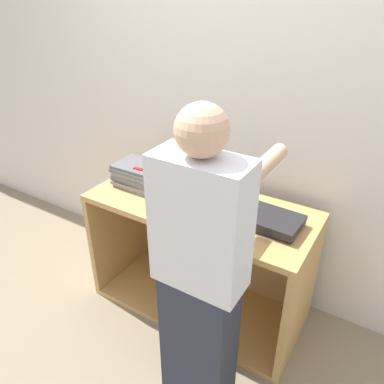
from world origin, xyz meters
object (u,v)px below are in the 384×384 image
(laptop_stack_left, at_px, (145,176))
(person, at_px, (201,275))
(laptop_open, at_px, (205,193))
(laptop_stack_right, at_px, (265,219))

(laptop_stack_left, distance_m, person, 0.88)
(laptop_open, distance_m, laptop_stack_right, 0.40)
(laptop_stack_right, relative_size, person, 0.25)
(laptop_open, bearing_deg, person, -61.62)
(laptop_stack_left, relative_size, person, 0.25)
(laptop_stack_right, bearing_deg, laptop_stack_left, 179.89)
(laptop_stack_left, bearing_deg, laptop_stack_right, -0.11)
(laptop_stack_left, bearing_deg, person, -36.07)
(laptop_stack_right, bearing_deg, laptop_open, 172.07)
(laptop_stack_right, height_order, person, person)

